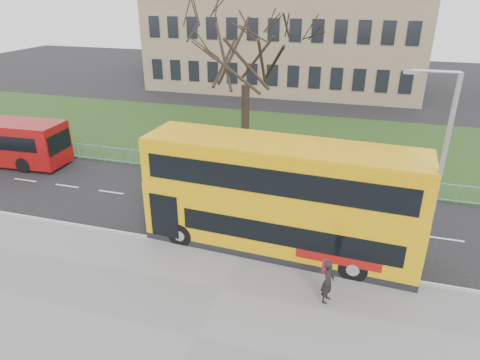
# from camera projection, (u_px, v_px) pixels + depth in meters

# --- Properties ---
(ground) EXTENTS (120.00, 120.00, 0.00)m
(ground) POSITION_uv_depth(u_px,v_px,m) (249.00, 237.00, 20.34)
(ground) COLOR black
(ground) RESTS_ON ground
(pavement) EXTENTS (80.00, 10.50, 0.12)m
(pavement) POSITION_uv_depth(u_px,v_px,m) (196.00, 338.00, 14.41)
(pavement) COLOR slate
(pavement) RESTS_ON ground
(kerb) EXTENTS (80.00, 0.20, 0.14)m
(kerb) POSITION_uv_depth(u_px,v_px,m) (240.00, 254.00, 18.96)
(kerb) COLOR gray
(kerb) RESTS_ON ground
(grass_verge) EXTENTS (80.00, 15.40, 0.08)m
(grass_verge) POSITION_uv_depth(u_px,v_px,m) (298.00, 142.00, 32.83)
(grass_verge) COLOR #213A15
(grass_verge) RESTS_ON ground
(guard_railing) EXTENTS (40.00, 0.12, 1.10)m
(guard_railing) POSITION_uv_depth(u_px,v_px,m) (278.00, 174.00, 25.89)
(guard_railing) COLOR #76A7D3
(guard_railing) RESTS_ON ground
(bare_tree) EXTENTS (8.30, 8.30, 11.86)m
(bare_tree) POSITION_uv_depth(u_px,v_px,m) (246.00, 70.00, 27.39)
(bare_tree) COLOR black
(bare_tree) RESTS_ON grass_verge
(civic_building) EXTENTS (30.00, 15.00, 14.00)m
(civic_building) POSITION_uv_depth(u_px,v_px,m) (288.00, 24.00, 49.36)
(civic_building) COLOR #806751
(civic_building) RESTS_ON ground
(yellow_bus) EXTENTS (12.03, 3.49, 4.98)m
(yellow_bus) POSITION_uv_depth(u_px,v_px,m) (280.00, 196.00, 18.41)
(yellow_bus) COLOR #DDA009
(yellow_bus) RESTS_ON ground
(pedestrian) EXTENTS (0.57, 0.73, 1.76)m
(pedestrian) POSITION_uv_depth(u_px,v_px,m) (328.00, 281.00, 15.70)
(pedestrian) COLOR black
(pedestrian) RESTS_ON pavement
(street_lamp) EXTENTS (1.78, 0.19, 8.38)m
(street_lamp) POSITION_uv_depth(u_px,v_px,m) (435.00, 182.00, 14.80)
(street_lamp) COLOR #909298
(street_lamp) RESTS_ON pavement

